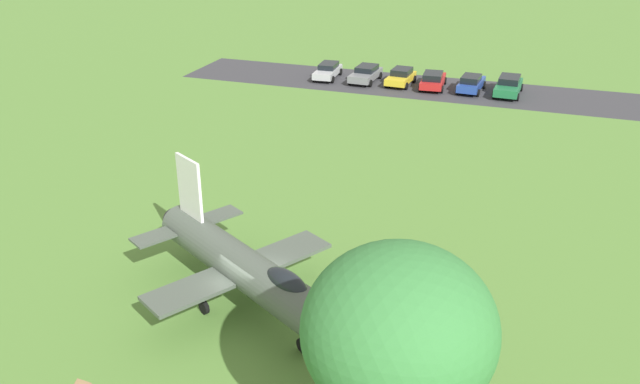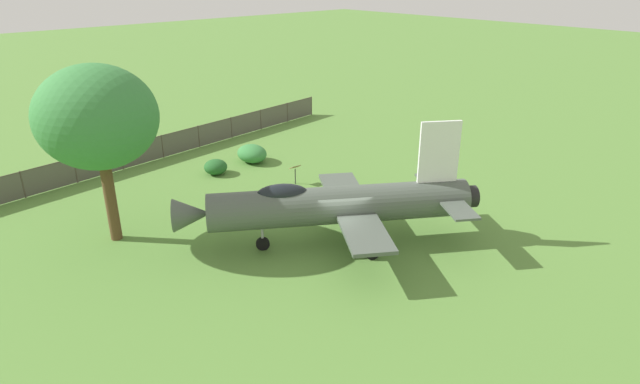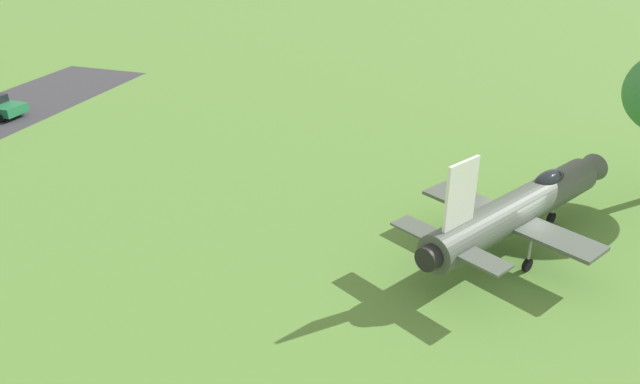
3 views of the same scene
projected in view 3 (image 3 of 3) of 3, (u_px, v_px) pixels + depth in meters
name	position (u px, v px, depth m)	size (l,w,h in m)	color
ground_plane	(510.00, 248.00, 28.02)	(200.00, 200.00, 0.00)	#568438
display_jet	(521.00, 206.00, 27.37)	(9.69, 12.23, 5.53)	#4C564C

